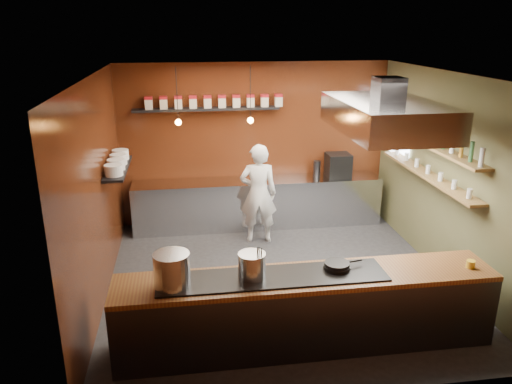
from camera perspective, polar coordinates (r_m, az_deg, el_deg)
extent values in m
plane|color=black|center=(7.60, 2.70, -9.96)|extent=(5.00, 5.00, 0.00)
plane|color=#37150A|center=(9.38, -0.07, 5.50)|extent=(5.00, 0.00, 5.00)
plane|color=#37150A|center=(6.98, -17.69, -0.08)|extent=(0.00, 5.00, 5.00)
plane|color=#4A4A2A|center=(7.87, 21.06, 1.62)|extent=(0.00, 5.00, 5.00)
plane|color=silver|center=(6.70, 3.10, 13.18)|extent=(5.00, 5.00, 0.00)
plane|color=white|center=(9.22, 16.04, 7.09)|extent=(0.00, 1.00, 1.00)
cube|color=silver|center=(9.37, 0.22, -1.22)|extent=(4.60, 0.65, 0.90)
cube|color=#38383D|center=(6.04, 5.72, -13.55)|extent=(4.40, 0.70, 0.86)
cube|color=brown|center=(5.80, 5.87, -9.71)|extent=(4.40, 0.72, 0.06)
cube|color=black|center=(5.71, 1.93, -9.68)|extent=(2.60, 0.55, 0.02)
cube|color=black|center=(9.02, -5.68, 9.42)|extent=(2.60, 0.26, 0.04)
cube|color=black|center=(7.89, -15.52, 2.63)|extent=(0.30, 1.40, 0.04)
cube|color=olive|center=(7.94, 19.37, 5.12)|extent=(0.26, 2.80, 0.04)
cube|color=olive|center=(8.06, 19.01, 1.87)|extent=(0.26, 2.80, 0.04)
cube|color=#38383D|center=(6.72, 14.92, 11.32)|extent=(0.35, 0.35, 0.30)
cube|color=silver|center=(6.77, 14.67, 8.39)|extent=(1.20, 2.00, 0.40)
cube|color=white|center=(6.81, 14.53, 6.65)|extent=(1.00, 1.80, 0.02)
cylinder|color=black|center=(8.31, -9.03, 10.92)|extent=(0.01, 0.01, 0.90)
sphere|color=orange|center=(8.38, -8.87, 7.88)|extent=(0.10, 0.10, 0.10)
cylinder|color=black|center=(8.38, -0.65, 11.22)|extent=(0.01, 0.01, 0.90)
sphere|color=orange|center=(8.46, -0.64, 8.19)|extent=(0.10, 0.10, 0.10)
cube|color=beige|center=(9.02, -12.15, 9.76)|extent=(0.13, 0.13, 0.17)
cube|color=maroon|center=(9.00, -12.20, 10.45)|extent=(0.13, 0.13, 0.05)
cube|color=beige|center=(9.00, -10.51, 9.85)|extent=(0.13, 0.13, 0.17)
cube|color=maroon|center=(8.99, -10.55, 10.55)|extent=(0.13, 0.13, 0.05)
cube|color=beige|center=(9.00, -8.86, 9.94)|extent=(0.13, 0.13, 0.17)
cube|color=maroon|center=(8.98, -8.89, 10.63)|extent=(0.13, 0.13, 0.05)
cube|color=beige|center=(9.00, -7.21, 10.01)|extent=(0.13, 0.13, 0.17)
cube|color=maroon|center=(8.98, -7.24, 10.71)|extent=(0.13, 0.13, 0.05)
cube|color=beige|center=(9.01, -5.56, 10.08)|extent=(0.13, 0.13, 0.17)
cube|color=maroon|center=(8.99, -5.58, 10.77)|extent=(0.14, 0.13, 0.05)
cube|color=beige|center=(9.02, -3.91, 10.14)|extent=(0.13, 0.13, 0.17)
cube|color=maroon|center=(9.01, -3.93, 10.83)|extent=(0.14, 0.13, 0.05)
cube|color=beige|center=(9.05, -2.28, 10.19)|extent=(0.13, 0.13, 0.17)
cube|color=maroon|center=(9.03, -2.28, 10.88)|extent=(0.14, 0.13, 0.05)
cube|color=beige|center=(9.08, -0.65, 10.23)|extent=(0.13, 0.13, 0.17)
cube|color=maroon|center=(9.06, -0.65, 10.92)|extent=(0.14, 0.13, 0.05)
cube|color=beige|center=(9.12, 0.97, 10.26)|extent=(0.13, 0.13, 0.17)
cube|color=maroon|center=(9.10, 0.98, 10.95)|extent=(0.14, 0.13, 0.05)
cube|color=beige|center=(9.16, 2.57, 10.29)|extent=(0.13, 0.13, 0.17)
cube|color=maroon|center=(9.14, 2.58, 10.97)|extent=(0.14, 0.13, 0.05)
cylinder|color=silver|center=(7.43, -15.97, 2.42)|extent=(0.26, 0.26, 0.16)
cylinder|color=silver|center=(7.72, -15.70, 3.04)|extent=(0.26, 0.26, 0.16)
cylinder|color=silver|center=(8.01, -15.46, 3.61)|extent=(0.26, 0.26, 0.16)
cylinder|color=silver|center=(8.30, -15.23, 4.14)|extent=(0.26, 0.26, 0.16)
cylinder|color=silver|center=(6.82, 24.40, 3.60)|extent=(0.06, 0.06, 0.24)
cylinder|color=#2D5933|center=(7.02, 23.39, 4.12)|extent=(0.06, 0.06, 0.24)
cylinder|color=#8C601E|center=(7.21, 22.44, 4.60)|extent=(0.06, 0.06, 0.24)
cylinder|color=silver|center=(7.41, 21.54, 5.06)|extent=(0.06, 0.06, 0.24)
cylinder|color=#2D5933|center=(7.61, 20.68, 5.49)|extent=(0.06, 0.06, 0.24)
cylinder|color=#8C601E|center=(7.81, 19.87, 5.90)|extent=(0.06, 0.06, 0.24)
cylinder|color=silver|center=(8.02, 19.09, 6.29)|extent=(0.06, 0.06, 0.24)
cylinder|color=#2D5933|center=(8.22, 18.36, 6.66)|extent=(0.06, 0.06, 0.24)
cylinder|color=#8C601E|center=(8.43, 17.66, 7.01)|extent=(0.06, 0.06, 0.24)
cylinder|color=silver|center=(8.64, 16.99, 7.34)|extent=(0.06, 0.06, 0.24)
cylinder|color=#2D5933|center=(8.85, 16.35, 7.65)|extent=(0.06, 0.06, 0.24)
cylinder|color=#8C601E|center=(9.06, 15.74, 7.95)|extent=(0.06, 0.06, 0.24)
cylinder|color=silver|center=(7.08, 23.21, -0.17)|extent=(0.07, 0.07, 0.13)
cylinder|color=silver|center=(7.39, 21.71, 0.78)|extent=(0.07, 0.07, 0.13)
cylinder|color=silver|center=(7.71, 20.34, 1.65)|extent=(0.07, 0.07, 0.13)
cylinder|color=silver|center=(8.04, 19.08, 2.45)|extent=(0.07, 0.07, 0.13)
cylinder|color=silver|center=(8.36, 17.91, 3.19)|extent=(0.07, 0.07, 0.13)
cylinder|color=silver|center=(8.70, 16.83, 3.87)|extent=(0.07, 0.07, 0.13)
cylinder|color=silver|center=(9.03, 15.83, 4.50)|extent=(0.07, 0.07, 0.13)
cylinder|color=silver|center=(5.49, -9.58, -8.79)|extent=(0.47, 0.47, 0.38)
cylinder|color=silver|center=(5.61, -0.48, -8.40)|extent=(0.40, 0.40, 0.29)
cylinder|color=#B8BABF|center=(5.61, 0.39, -9.16)|extent=(0.16, 0.16, 0.16)
cylinder|color=black|center=(5.93, 9.22, -8.47)|extent=(0.31, 0.31, 0.04)
cylinder|color=black|center=(5.91, 9.24, -8.13)|extent=(0.29, 0.29, 0.04)
cylinder|color=black|center=(6.02, 11.25, -7.74)|extent=(0.18, 0.06, 0.02)
cylinder|color=yellow|center=(6.42, 23.32, -7.57)|extent=(0.10, 0.10, 0.09)
cube|color=black|center=(9.51, 9.36, 3.05)|extent=(0.44, 0.42, 0.44)
imported|color=white|center=(8.55, 0.27, -0.20)|extent=(0.68, 0.49, 1.75)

